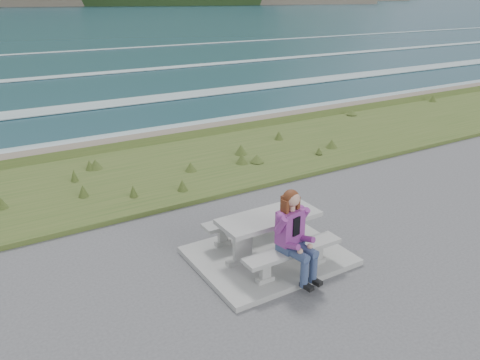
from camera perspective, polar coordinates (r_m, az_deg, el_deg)
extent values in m
cube|color=#969691|center=(8.49, 3.45, -9.21)|extent=(2.60, 2.10, 0.10)
cube|color=#969691|center=(8.19, 0.31, -9.69)|extent=(0.62, 0.12, 0.08)
cube|color=#969691|center=(8.04, 0.31, -7.90)|extent=(0.34, 0.09, 0.51)
cube|color=#969691|center=(7.90, 0.32, -6.04)|extent=(0.62, 0.12, 0.08)
cube|color=#969691|center=(8.73, 6.41, -7.72)|extent=(0.62, 0.12, 0.08)
cube|color=#969691|center=(8.59, 6.50, -6.00)|extent=(0.34, 0.09, 0.51)
cube|color=#969691|center=(8.46, 6.58, -4.23)|extent=(0.62, 0.12, 0.08)
cube|color=#969691|center=(8.13, 3.57, -4.61)|extent=(1.80, 0.75, 0.08)
cube|color=#969691|center=(7.70, 3.09, -12.00)|extent=(0.30, 0.12, 0.08)
cube|color=#969691|center=(7.62, 3.12, -11.06)|extent=(0.17, 0.09, 0.22)
cube|color=#969691|center=(7.54, 3.14, -10.10)|extent=(0.30, 0.12, 0.08)
cube|color=#969691|center=(8.27, 9.39, -9.70)|extent=(0.30, 0.12, 0.08)
cube|color=#969691|center=(8.19, 9.45, -8.81)|extent=(0.17, 0.09, 0.22)
cube|color=#969691|center=(8.12, 9.52, -7.89)|extent=(0.30, 0.12, 0.08)
cube|color=#969691|center=(7.78, 6.48, -8.49)|extent=(1.80, 0.35, 0.07)
cube|color=#969691|center=(8.71, -2.12, -7.64)|extent=(0.30, 0.12, 0.08)
cube|color=#969691|center=(8.64, -2.14, -6.77)|extent=(0.17, 0.09, 0.22)
cube|color=#969691|center=(8.57, -2.15, -5.89)|extent=(0.30, 0.12, 0.08)
cube|color=#969691|center=(9.22, 3.77, -5.92)|extent=(0.30, 0.12, 0.08)
cube|color=#969691|center=(9.15, 3.79, -5.08)|extent=(0.17, 0.09, 0.22)
cube|color=#969691|center=(9.09, 3.82, -4.24)|extent=(0.30, 0.12, 0.08)
cube|color=#969691|center=(8.78, 0.93, -4.61)|extent=(1.80, 0.35, 0.07)
cube|color=#39521E|center=(12.54, -9.60, 0.80)|extent=(160.00, 4.50, 0.22)
cube|color=#716655|center=(15.14, -13.77, 4.14)|extent=(160.00, 0.80, 2.20)
cube|color=silver|center=(21.30, -18.54, 3.78)|extent=(220.00, 3.00, 0.06)
cube|color=silver|center=(28.93, -22.38, 7.82)|extent=(220.00, 2.00, 0.06)
cube|color=silver|center=(40.64, -25.44, 10.96)|extent=(220.00, 1.40, 0.06)
cube|color=navy|center=(7.68, 7.33, -10.08)|extent=(0.51, 0.81, 0.58)
cube|color=#8C338A|center=(7.54, 6.13, -5.65)|extent=(0.47, 0.32, 0.56)
sphere|color=tan|center=(7.32, 6.40, -2.29)|extent=(0.24, 0.24, 0.24)
sphere|color=#512112|center=(7.33, 6.26, -2.15)|extent=(0.26, 0.26, 0.26)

